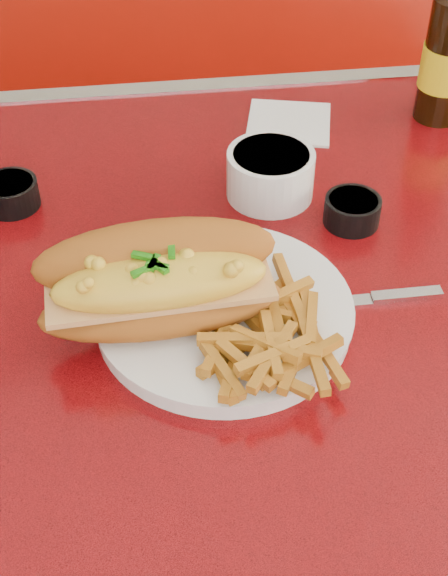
{
  "coord_description": "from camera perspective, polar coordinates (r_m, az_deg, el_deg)",
  "views": [
    {
      "loc": [
        -0.09,
        -0.57,
        1.3
      ],
      "look_at": [
        -0.03,
        -0.05,
        0.81
      ],
      "focal_mm": 50.0,
      "sensor_mm": 36.0,
      "label": 1
    }
  ],
  "objects": [
    {
      "name": "fork",
      "position": [
        0.73,
        2.33,
        -2.42
      ],
      "size": [
        0.03,
        0.16,
        0.0
      ],
      "rotation": [
        0.0,
        0.0,
        1.47
      ],
      "color": "silver",
      "rests_on": "dinner_plate"
    },
    {
      "name": "mac_hoagie",
      "position": [
        0.71,
        -4.66,
        0.51
      ],
      "size": [
        0.22,
        0.12,
        0.1
      ],
      "rotation": [
        0.0,
        0.0,
        0.06
      ],
      "color": "#AA5D1B",
      "rests_on": "dinner_plate"
    },
    {
      "name": "diner_table",
      "position": [
        0.9,
        1.29,
        -7.32
      ],
      "size": [
        1.23,
        0.83,
        0.77
      ],
      "color": "red",
      "rests_on": "ground"
    },
    {
      "name": "sauce_cup_left",
      "position": [
        0.91,
        -14.94,
        6.57
      ],
      "size": [
        0.07,
        0.07,
        0.03
      ],
      "rotation": [
        0.0,
        0.0,
        0.23
      ],
      "color": "black",
      "rests_on": "diner_table"
    },
    {
      "name": "fries_pile",
      "position": [
        0.69,
        2.78,
        -3.13
      ],
      "size": [
        0.15,
        0.14,
        0.04
      ],
      "primitive_type": null,
      "rotation": [
        0.0,
        0.0,
        0.29
      ],
      "color": "orange",
      "rests_on": "dinner_plate"
    },
    {
      "name": "knife",
      "position": [
        0.78,
        9.84,
        -0.82
      ],
      "size": [
        0.19,
        0.01,
        0.01
      ],
      "rotation": [
        0.0,
        0.0,
        0.0
      ],
      "color": "silver",
      "rests_on": "diner_table"
    },
    {
      "name": "booth_bench_far",
      "position": [
        1.72,
        -2.83,
        6.47
      ],
      "size": [
        1.2,
        0.51,
        0.9
      ],
      "color": "#9E160A",
      "rests_on": "ground"
    },
    {
      "name": "sauce_cup_right",
      "position": [
        0.86,
        9.11,
        5.52
      ],
      "size": [
        0.08,
        0.08,
        0.03
      ],
      "rotation": [
        0.0,
        0.0,
        -0.31
      ],
      "color": "black",
      "rests_on": "diner_table"
    },
    {
      "name": "paper_napkin",
      "position": [
        1.03,
        4.64,
        11.65
      ],
      "size": [
        0.12,
        0.12,
        0.0
      ],
      "primitive_type": "cube",
      "rotation": [
        0.0,
        0.0,
        -0.24
      ],
      "color": "white",
      "rests_on": "diner_table"
    },
    {
      "name": "gravy_ramekin",
      "position": [
        0.89,
        3.32,
        8.18
      ],
      "size": [
        0.12,
        0.12,
        0.05
      ],
      "rotation": [
        0.0,
        0.0,
        -0.27
      ],
      "color": "white",
      "rests_on": "diner_table"
    },
    {
      "name": "dinner_plate",
      "position": [
        0.75,
        -0.0,
        -1.72
      ],
      "size": [
        0.31,
        0.31,
        0.02
      ],
      "rotation": [
        0.0,
        0.0,
        -0.35
      ],
      "color": "white",
      "rests_on": "diner_table"
    }
  ]
}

